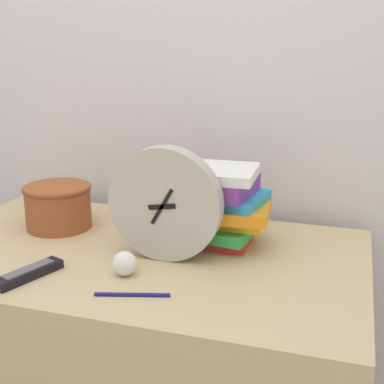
{
  "coord_description": "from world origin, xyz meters",
  "views": [
    {
      "loc": [
        0.49,
        -0.8,
        1.23
      ],
      "look_at": [
        0.13,
        0.38,
        0.86
      ],
      "focal_mm": 50.0,
      "sensor_mm": 36.0,
      "label": 1
    }
  ],
  "objects_px": {
    "basket": "(58,205)",
    "crumpled_paper_ball": "(125,264)",
    "book_stack": "(216,203)",
    "tv_remote": "(29,273)",
    "pen": "(132,295)",
    "desk_clock": "(165,204)"
  },
  "relations": [
    {
      "from": "crumpled_paper_ball",
      "to": "book_stack",
      "type": "bearing_deg",
      "value": 59.54
    },
    {
      "from": "desk_clock",
      "to": "book_stack",
      "type": "xyz_separation_m",
      "value": [
        0.09,
        0.13,
        -0.03
      ]
    },
    {
      "from": "desk_clock",
      "to": "book_stack",
      "type": "distance_m",
      "value": 0.16
    },
    {
      "from": "desk_clock",
      "to": "tv_remote",
      "type": "relative_size",
      "value": 1.64
    },
    {
      "from": "desk_clock",
      "to": "pen",
      "type": "bearing_deg",
      "value": -89.95
    },
    {
      "from": "book_stack",
      "to": "crumpled_paper_ball",
      "type": "xyz_separation_m",
      "value": [
        -0.14,
        -0.24,
        -0.08
      ]
    },
    {
      "from": "basket",
      "to": "tv_remote",
      "type": "bearing_deg",
      "value": -71.25
    },
    {
      "from": "basket",
      "to": "crumpled_paper_ball",
      "type": "distance_m",
      "value": 0.38
    },
    {
      "from": "book_stack",
      "to": "pen",
      "type": "xyz_separation_m",
      "value": [
        -0.09,
        -0.33,
        -0.1
      ]
    },
    {
      "from": "book_stack",
      "to": "crumpled_paper_ball",
      "type": "bearing_deg",
      "value": -120.46
    },
    {
      "from": "book_stack",
      "to": "pen",
      "type": "relative_size",
      "value": 1.8
    },
    {
      "from": "book_stack",
      "to": "crumpled_paper_ball",
      "type": "distance_m",
      "value": 0.3
    },
    {
      "from": "desk_clock",
      "to": "pen",
      "type": "height_order",
      "value": "desk_clock"
    },
    {
      "from": "book_stack",
      "to": "basket",
      "type": "relative_size",
      "value": 1.48
    },
    {
      "from": "book_stack",
      "to": "tv_remote",
      "type": "height_order",
      "value": "book_stack"
    },
    {
      "from": "basket",
      "to": "crumpled_paper_ball",
      "type": "xyz_separation_m",
      "value": [
        0.3,
        -0.23,
        -0.04
      ]
    },
    {
      "from": "tv_remote",
      "to": "basket",
      "type": "bearing_deg",
      "value": 108.75
    },
    {
      "from": "basket",
      "to": "book_stack",
      "type": "bearing_deg",
      "value": 1.85
    },
    {
      "from": "book_stack",
      "to": "tv_remote",
      "type": "bearing_deg",
      "value": -136.78
    },
    {
      "from": "tv_remote",
      "to": "crumpled_paper_ball",
      "type": "xyz_separation_m",
      "value": [
        0.2,
        0.08,
        0.02
      ]
    },
    {
      "from": "book_stack",
      "to": "pen",
      "type": "distance_m",
      "value": 0.36
    },
    {
      "from": "book_stack",
      "to": "tv_remote",
      "type": "relative_size",
      "value": 1.65
    }
  ]
}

